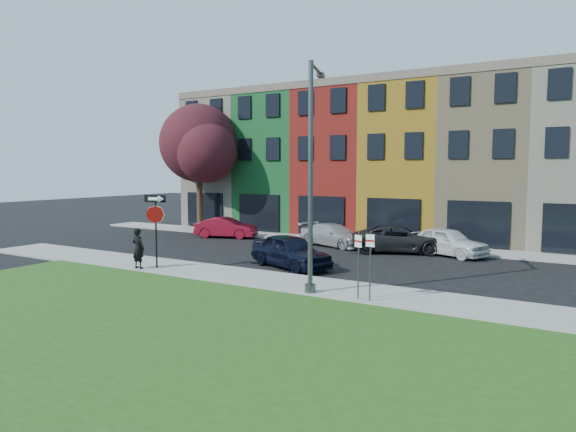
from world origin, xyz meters
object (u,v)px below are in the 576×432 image
Objects in this scene: stop_sign at (155,216)px; man at (138,248)px; sedan_near at (290,251)px; street_lamp at (312,178)px.

man is at bearing -152.48° from stop_sign.
man reaches higher than sedan_near.
street_lamp is (3.26, -4.00, 3.51)m from sedan_near.
stop_sign is at bearing 149.20° from sedan_near.
sedan_near is 6.24m from street_lamp.
stop_sign is 0.40× the size of street_lamp.
man is at bearing 163.59° from street_lamp.
street_lamp is (8.19, -0.33, 1.82)m from stop_sign.
stop_sign is at bearing -134.52° from man.
stop_sign is at bearing 159.90° from street_lamp.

